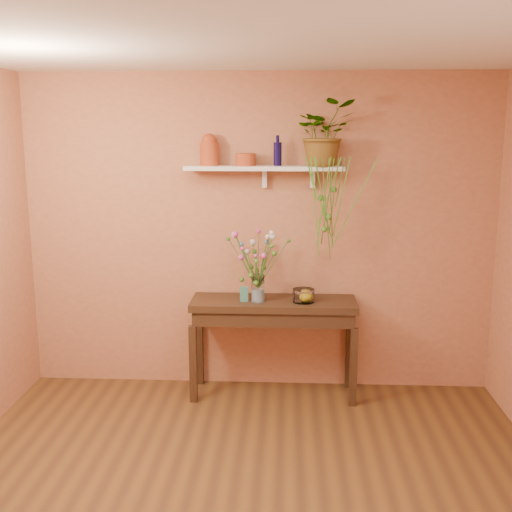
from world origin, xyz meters
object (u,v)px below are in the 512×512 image
(spider_plant, at_px, (324,133))
(glass_vase, at_px, (258,290))
(sideboard, at_px, (274,314))
(bouquet, at_px, (255,253))
(terracotta_jug, at_px, (210,150))
(blue_bottle, at_px, (278,153))
(glass_bowl, at_px, (304,296))

(spider_plant, distance_m, glass_vase, 1.38)
(sideboard, relative_size, bouquet, 2.57)
(spider_plant, bearing_deg, terracotta_jug, 176.90)
(glass_vase, bearing_deg, terracotta_jug, 154.30)
(sideboard, relative_size, glass_vase, 6.06)
(blue_bottle, height_order, bouquet, blue_bottle)
(terracotta_jug, bearing_deg, bouquet, -25.26)
(spider_plant, height_order, glass_bowl, spider_plant)
(blue_bottle, xyz_separation_m, bouquet, (-0.18, -0.16, -0.80))
(glass_bowl, bearing_deg, bouquet, 179.48)
(blue_bottle, bearing_deg, sideboard, -100.02)
(sideboard, relative_size, spider_plant, 2.60)
(sideboard, distance_m, bouquet, 0.55)
(sideboard, xyz_separation_m, glass_bowl, (0.25, -0.04, 0.17))
(glass_vase, bearing_deg, sideboard, 23.64)
(spider_plant, xyz_separation_m, glass_vase, (-0.52, -0.15, -1.27))
(spider_plant, bearing_deg, blue_bottle, 175.00)
(bouquet, bearing_deg, terracotta_jug, 154.74)
(glass_bowl, bearing_deg, blue_bottle, 143.46)
(blue_bottle, distance_m, glass_bowl, 1.19)
(terracotta_jug, xyz_separation_m, glass_vase, (0.41, -0.20, -1.13))
(spider_plant, bearing_deg, sideboard, -167.22)
(glass_vase, xyz_separation_m, bouquet, (-0.02, 0.02, 0.31))
(sideboard, xyz_separation_m, glass_vase, (-0.13, -0.06, 0.22))
(blue_bottle, bearing_deg, spider_plant, -5.00)
(sideboard, xyz_separation_m, terracotta_jug, (-0.54, 0.14, 1.35))
(terracotta_jug, bearing_deg, glass_bowl, -13.25)
(glass_vase, height_order, bouquet, bouquet)
(spider_plant, relative_size, glass_vase, 2.33)
(blue_bottle, bearing_deg, glass_bowl, -36.54)
(blue_bottle, height_order, glass_vase, blue_bottle)
(terracotta_jug, xyz_separation_m, spider_plant, (0.93, -0.05, 0.14))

